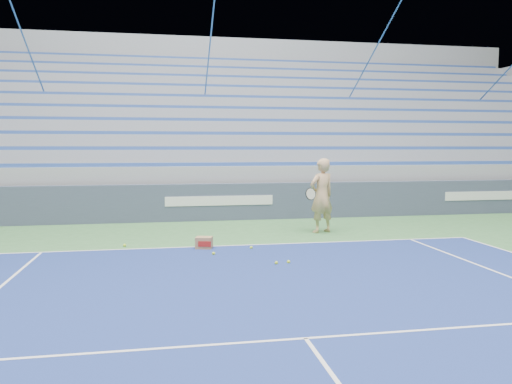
% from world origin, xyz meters
% --- Properties ---
extents(sponsor_barrier, '(30.00, 0.32, 1.10)m').
position_xyz_m(sponsor_barrier, '(0.00, 15.88, 0.55)').
color(sponsor_barrier, '#3D465D').
rests_on(sponsor_barrier, ground).
extents(bleachers, '(31.00, 9.15, 7.30)m').
position_xyz_m(bleachers, '(0.00, 21.60, 2.36)').
color(bleachers, '#95999D').
rests_on(bleachers, ground).
extents(tennis_player, '(1.01, 0.95, 1.90)m').
position_xyz_m(tennis_player, '(2.36, 13.24, 0.95)').
color(tennis_player, tan).
rests_on(tennis_player, ground).
extents(ball_box, '(0.40, 0.35, 0.26)m').
position_xyz_m(ball_box, '(-0.76, 11.70, 0.13)').
color(ball_box, '#9C744B').
rests_on(ball_box, ground).
extents(tennis_ball_0, '(0.07, 0.07, 0.07)m').
position_xyz_m(tennis_ball_0, '(0.70, 10.04, 0.03)').
color(tennis_ball_0, '#C7E92F').
rests_on(tennis_ball_0, ground).
extents(tennis_ball_1, '(0.07, 0.07, 0.07)m').
position_xyz_m(tennis_ball_1, '(-2.47, 12.23, 0.03)').
color(tennis_ball_1, '#C7E92F').
rests_on(tennis_ball_1, ground).
extents(tennis_ball_2, '(0.07, 0.07, 0.07)m').
position_xyz_m(tennis_ball_2, '(0.23, 11.48, 0.03)').
color(tennis_ball_2, '#C7E92F').
rests_on(tennis_ball_2, ground).
extents(tennis_ball_3, '(0.07, 0.07, 0.07)m').
position_xyz_m(tennis_ball_3, '(-0.62, 11.03, 0.03)').
color(tennis_ball_3, '#C7E92F').
rests_on(tennis_ball_3, ground).
extents(tennis_ball_4, '(0.07, 0.07, 0.07)m').
position_xyz_m(tennis_ball_4, '(0.45, 10.00, 0.03)').
color(tennis_ball_4, '#C7E92F').
rests_on(tennis_ball_4, ground).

